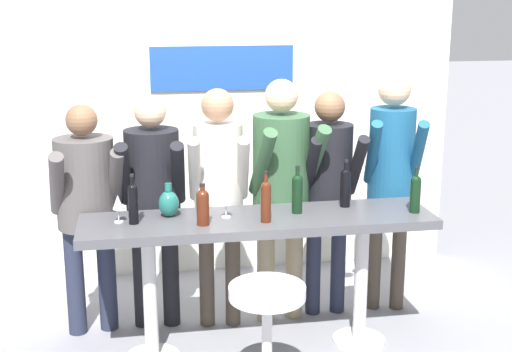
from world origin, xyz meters
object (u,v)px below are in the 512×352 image
(person_center, at_px, (281,175))
(person_far_left, at_px, (86,196))
(wine_glass_1, at_px, (226,199))
(wine_bottle_3, at_px, (415,192))
(wine_bottle_4, at_px, (133,202))
(person_center_left, at_px, (219,182))
(wine_bottle_1, at_px, (203,205))
(person_left, at_px, (153,188))
(wine_glass_0, at_px, (118,203))
(tasting_table, at_px, (258,240))
(bar_stool, at_px, (267,325))
(wine_bottle_2, at_px, (345,186))
(person_right, at_px, (391,165))
(decorative_vase, at_px, (169,203))
(wine_bottle_0, at_px, (266,199))
(wine_bottle_5, at_px, (297,192))
(person_center_right, at_px, (328,179))

(person_center, bearing_deg, person_far_left, 171.15)
(person_center, xyz_separation_m, wine_glass_1, (-0.45, -0.43, -0.02))
(wine_bottle_3, height_order, wine_bottle_4, wine_bottle_4)
(person_center_left, relative_size, wine_bottle_1, 6.51)
(person_left, relative_size, wine_glass_0, 9.42)
(tasting_table, height_order, person_center_left, person_center_left)
(wine_bottle_1, bearing_deg, tasting_table, 15.11)
(bar_stool, bearing_deg, wine_bottle_2, 48.35)
(wine_bottle_1, xyz_separation_m, wine_bottle_3, (1.39, 0.02, 0.01))
(wine_bottle_1, height_order, wine_glass_0, wine_bottle_1)
(person_right, relative_size, decorative_vase, 8.12)
(bar_stool, xyz_separation_m, wine_bottle_2, (0.68, 0.76, 0.59))
(tasting_table, xyz_separation_m, person_center, (0.25, 0.46, 0.30))
(person_center_left, distance_m, wine_glass_1, 0.40)
(tasting_table, bearing_deg, wine_glass_0, 177.29)
(person_left, relative_size, wine_bottle_3, 5.47)
(person_far_left, xyz_separation_m, wine_bottle_3, (2.13, -0.56, 0.08))
(person_far_left, relative_size, wine_glass_0, 9.17)
(wine_bottle_0, relative_size, wine_bottle_2, 1.02)
(wine_bottle_4, height_order, wine_bottle_5, wine_bottle_4)
(wine_glass_1, xyz_separation_m, decorative_vase, (-0.36, 0.09, -0.04))
(bar_stool, relative_size, person_left, 0.44)
(person_center_right, xyz_separation_m, wine_glass_1, (-0.81, -0.47, 0.03))
(decorative_vase, bearing_deg, person_center_right, 18.37)
(person_center_right, relative_size, wine_bottle_0, 5.09)
(person_far_left, relative_size, person_right, 0.91)
(person_far_left, relative_size, person_left, 0.97)
(tasting_table, bearing_deg, person_center, 61.73)
(person_center_left, bearing_deg, wine_glass_1, -84.45)
(tasting_table, distance_m, wine_glass_1, 0.35)
(person_center_left, height_order, person_center_right, person_center_left)
(wine_bottle_2, xyz_separation_m, wine_glass_1, (-0.82, -0.11, -0.02))
(person_right, height_order, wine_glass_1, person_right)
(tasting_table, relative_size, wine_glass_0, 12.85)
(wine_bottle_3, xyz_separation_m, wine_bottle_5, (-0.76, 0.12, 0.00))
(person_center_left, bearing_deg, wine_bottle_2, -14.16)
(person_far_left, bearing_deg, person_right, -7.94)
(wine_bottle_0, xyz_separation_m, wine_bottle_2, (0.59, 0.24, -0.00))
(wine_glass_1, bearing_deg, wine_bottle_0, -29.78)
(person_far_left, xyz_separation_m, wine_glass_1, (0.90, -0.46, 0.07))
(wine_bottle_5, xyz_separation_m, decorative_vase, (-0.83, 0.07, -0.05))
(person_center_left, xyz_separation_m, person_right, (1.27, 0.06, 0.05))
(person_center, bearing_deg, person_center_right, -1.55)
(person_far_left, distance_m, person_right, 2.17)
(wine_bottle_2, distance_m, wine_bottle_4, 1.41)
(person_center_left, distance_m, wine_bottle_3, 1.33)
(tasting_table, relative_size, person_center_right, 1.36)
(wine_glass_0, bearing_deg, wine_bottle_3, -3.56)
(person_center_left, relative_size, person_center_right, 1.03)
(bar_stool, height_order, wine_bottle_3, wine_bottle_3)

